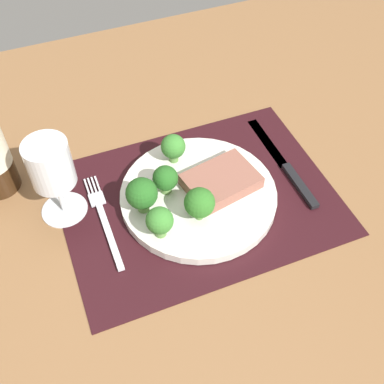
{
  "coord_description": "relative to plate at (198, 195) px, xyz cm",
  "views": [
    {
      "loc": [
        -19.24,
        -45.65,
        60.91
      ],
      "look_at": [
        -0.95,
        0.43,
        1.9
      ],
      "focal_mm": 44.88,
      "sensor_mm": 36.0,
      "label": 1
    }
  ],
  "objects": [
    {
      "name": "plate",
      "position": [
        0.0,
        0.0,
        0.0
      ],
      "size": [
        25.3,
        25.3,
        1.6
      ],
      "primitive_type": "cylinder",
      "color": "silver",
      "rests_on": "placemat"
    },
    {
      "name": "fork",
      "position": [
        -15.45,
        1.42,
        -0.55
      ],
      "size": [
        2.4,
        19.2,
        0.5
      ],
      "rotation": [
        0.0,
        0.0,
        -0.0
      ],
      "color": "silver",
      "rests_on": "placemat"
    },
    {
      "name": "knife",
      "position": [
        16.63,
        0.53,
        -0.5
      ],
      "size": [
        1.8,
        23.0,
        0.8
      ],
      "rotation": [
        0.0,
        0.0,
        0.04
      ],
      "color": "black",
      "rests_on": "placemat"
    },
    {
      "name": "wine_glass",
      "position": [
        -20.78,
        5.93,
        8.69
      ],
      "size": [
        7.33,
        7.33,
        14.54
      ],
      "color": "silver",
      "rests_on": "ground_plane"
    },
    {
      "name": "broccoli_front_edge",
      "position": [
        -4.72,
        2.26,
        3.68
      ],
      "size": [
        4.08,
        4.08,
        5.05
      ],
      "color": "#6B994C",
      "rests_on": "plate"
    },
    {
      "name": "steak",
      "position": [
        3.92,
        -0.44,
        1.88
      ],
      "size": [
        12.58,
        10.13,
        2.17
      ],
      "primitive_type": "cube",
      "rotation": [
        0.0,
        0.0,
        0.19
      ],
      "color": "#8C5647",
      "rests_on": "plate"
    },
    {
      "name": "broccoli_center",
      "position": [
        -1.22,
        8.2,
        3.92
      ],
      "size": [
        4.13,
        4.13,
        5.3
      ],
      "color": "#5B8942",
      "rests_on": "plate"
    },
    {
      "name": "broccoli_near_fork",
      "position": [
        -8.32,
        -5.46,
        3.99
      ],
      "size": [
        4.13,
        4.13,
        5.42
      ],
      "color": "#5B8942",
      "rests_on": "plate"
    },
    {
      "name": "ground_plane",
      "position": [
        0.0,
        0.0,
        -2.6
      ],
      "size": [
        140.0,
        110.0,
        3.0
      ],
      "primitive_type": "cube",
      "color": "brown"
    },
    {
      "name": "placemat",
      "position": [
        0.0,
        0.0,
        -0.95
      ],
      "size": [
        43.71,
        32.58,
        0.3
      ],
      "primitive_type": "cube",
      "color": "black",
      "rests_on": "ground_plane"
    },
    {
      "name": "broccoli_near_steak",
      "position": [
        -1.78,
        -4.68,
        4.27
      ],
      "size": [
        4.7,
        4.7,
        5.88
      ],
      "color": "#5B8942",
      "rests_on": "plate"
    },
    {
      "name": "broccoli_back_left",
      "position": [
        -9.25,
        -0.36,
        4.47
      ],
      "size": [
        4.92,
        4.92,
        6.27
      ],
      "color": "#5B8942",
      "rests_on": "plate"
    }
  ]
}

